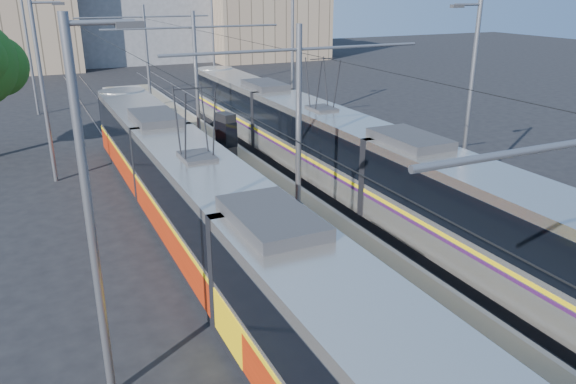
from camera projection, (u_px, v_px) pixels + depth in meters
ground at (444, 355)px, 13.61m from camera, size 160.00×160.00×0.00m
platform at (218, 163)px, 27.99m from camera, size 4.00×50.00×0.30m
tactile_strip_left at (190, 164)px, 27.35m from camera, size 0.70×50.00×0.01m
tactile_strip_right at (245, 156)px, 28.52m from camera, size 0.70×50.00×0.01m
rails at (218, 166)px, 28.04m from camera, size 8.71×70.00×0.03m
tram_left at (200, 204)px, 18.35m from camera, size 2.43×29.25×5.50m
tram_right at (321, 141)px, 25.41m from camera, size 2.43×31.89×5.50m
catenary at (235, 83)px, 24.08m from camera, size 9.20×70.00×7.00m
street_lamps at (191, 71)px, 30.01m from camera, size 15.18×38.22×8.00m
shelter at (226, 135)px, 27.72m from camera, size 0.85×1.16×2.32m
building_right at (264, 14)px, 69.06m from camera, size 14.28×10.20×10.73m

